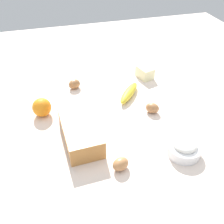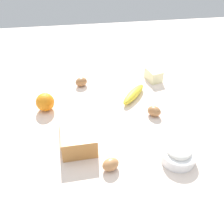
{
  "view_description": "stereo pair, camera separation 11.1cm",
  "coord_description": "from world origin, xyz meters",
  "px_view_note": "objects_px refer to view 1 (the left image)",
  "views": [
    {
      "loc": [
        -0.84,
        0.24,
        0.73
      ],
      "look_at": [
        0.0,
        0.0,
        0.04
      ],
      "focal_mm": 41.69,
      "sensor_mm": 36.0,
      "label": 1
    },
    {
      "loc": [
        -0.86,
        0.13,
        0.73
      ],
      "look_at": [
        0.0,
        0.0,
        0.04
      ],
      "focal_mm": 41.69,
      "sensor_mm": 36.0,
      "label": 2
    }
  ],
  "objects_px": {
    "flour_bowl": "(184,148)",
    "banana": "(129,93)",
    "loaf_pan": "(80,130)",
    "butter_block": "(145,73)",
    "orange_fruit": "(42,107)",
    "egg_beside_bowl": "(74,84)",
    "egg_loose": "(121,164)",
    "egg_near_butter": "(152,108)"
  },
  "relations": [
    {
      "from": "egg_near_butter",
      "to": "egg_beside_bowl",
      "type": "height_order",
      "value": "egg_beside_bowl"
    },
    {
      "from": "orange_fruit",
      "to": "egg_beside_bowl",
      "type": "bearing_deg",
      "value": -43.77
    },
    {
      "from": "loaf_pan",
      "to": "egg_beside_bowl",
      "type": "relative_size",
      "value": 4.62
    },
    {
      "from": "flour_bowl",
      "to": "butter_block",
      "type": "xyz_separation_m",
      "value": [
        0.56,
        -0.06,
        0.0
      ]
    },
    {
      "from": "orange_fruit",
      "to": "egg_loose",
      "type": "relative_size",
      "value": 1.34
    },
    {
      "from": "loaf_pan",
      "to": "flour_bowl",
      "type": "bearing_deg",
      "value": -120.44
    },
    {
      "from": "orange_fruit",
      "to": "egg_near_butter",
      "type": "relative_size",
      "value": 1.35
    },
    {
      "from": "flour_bowl",
      "to": "egg_beside_bowl",
      "type": "height_order",
      "value": "flour_bowl"
    },
    {
      "from": "egg_near_butter",
      "to": "flour_bowl",
      "type": "bearing_deg",
      "value": -176.69
    },
    {
      "from": "banana",
      "to": "egg_beside_bowl",
      "type": "bearing_deg",
      "value": 59.59
    },
    {
      "from": "loaf_pan",
      "to": "egg_beside_bowl",
      "type": "bearing_deg",
      "value": -8.0
    },
    {
      "from": "banana",
      "to": "egg_beside_bowl",
      "type": "distance_m",
      "value": 0.28
    },
    {
      "from": "loaf_pan",
      "to": "egg_loose",
      "type": "xyz_separation_m",
      "value": [
        -0.19,
        -0.11,
        -0.02
      ]
    },
    {
      "from": "egg_beside_bowl",
      "to": "egg_loose",
      "type": "bearing_deg",
      "value": -172.69
    },
    {
      "from": "loaf_pan",
      "to": "orange_fruit",
      "type": "xyz_separation_m",
      "value": [
        0.19,
        0.14,
        -0.0
      ]
    },
    {
      "from": "egg_near_butter",
      "to": "egg_beside_bowl",
      "type": "xyz_separation_m",
      "value": [
        0.29,
        0.3,
        0.0
      ]
    },
    {
      "from": "flour_bowl",
      "to": "egg_loose",
      "type": "distance_m",
      "value": 0.25
    },
    {
      "from": "butter_block",
      "to": "egg_loose",
      "type": "bearing_deg",
      "value": 151.2
    },
    {
      "from": "flour_bowl",
      "to": "banana",
      "type": "height_order",
      "value": "flour_bowl"
    },
    {
      "from": "loaf_pan",
      "to": "egg_near_butter",
      "type": "distance_m",
      "value": 0.35
    },
    {
      "from": "banana",
      "to": "butter_block",
      "type": "distance_m",
      "value": 0.2
    },
    {
      "from": "flour_bowl",
      "to": "egg_near_butter",
      "type": "bearing_deg",
      "value": 3.31
    },
    {
      "from": "loaf_pan",
      "to": "banana",
      "type": "bearing_deg",
      "value": -53.72
    },
    {
      "from": "loaf_pan",
      "to": "flour_bowl",
      "type": "xyz_separation_m",
      "value": [
        -0.19,
        -0.36,
        -0.01
      ]
    },
    {
      "from": "loaf_pan",
      "to": "butter_block",
      "type": "bearing_deg",
      "value": -50.85
    },
    {
      "from": "butter_block",
      "to": "egg_beside_bowl",
      "type": "distance_m",
      "value": 0.38
    },
    {
      "from": "loaf_pan",
      "to": "flour_bowl",
      "type": "relative_size",
      "value": 2.27
    },
    {
      "from": "butter_block",
      "to": "banana",
      "type": "bearing_deg",
      "value": 136.69
    },
    {
      "from": "banana",
      "to": "loaf_pan",
      "type": "bearing_deg",
      "value": 128.76
    },
    {
      "from": "banana",
      "to": "egg_near_butter",
      "type": "xyz_separation_m",
      "value": [
        -0.15,
        -0.06,
        0.0
      ]
    },
    {
      "from": "egg_beside_bowl",
      "to": "loaf_pan",
      "type": "bearing_deg",
      "value": 174.48
    },
    {
      "from": "butter_block",
      "to": "orange_fruit",
      "type": "bearing_deg",
      "value": 108.21
    },
    {
      "from": "orange_fruit",
      "to": "butter_block",
      "type": "height_order",
      "value": "orange_fruit"
    },
    {
      "from": "loaf_pan",
      "to": "egg_beside_bowl",
      "type": "distance_m",
      "value": 0.37
    },
    {
      "from": "flour_bowl",
      "to": "orange_fruit",
      "type": "relative_size",
      "value": 1.53
    },
    {
      "from": "egg_loose",
      "to": "loaf_pan",
      "type": "bearing_deg",
      "value": 29.01
    },
    {
      "from": "loaf_pan",
      "to": "egg_beside_bowl",
      "type": "height_order",
      "value": "loaf_pan"
    },
    {
      "from": "butter_block",
      "to": "egg_loose",
      "type": "height_order",
      "value": "butter_block"
    },
    {
      "from": "egg_near_butter",
      "to": "butter_block",
      "type": "bearing_deg",
      "value": -14.97
    },
    {
      "from": "egg_near_butter",
      "to": "egg_loose",
      "type": "xyz_separation_m",
      "value": [
        -0.27,
        0.23,
        -0.0
      ]
    },
    {
      "from": "loaf_pan",
      "to": "flour_bowl",
      "type": "distance_m",
      "value": 0.4
    },
    {
      "from": "banana",
      "to": "orange_fruit",
      "type": "relative_size",
      "value": 2.31
    }
  ]
}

